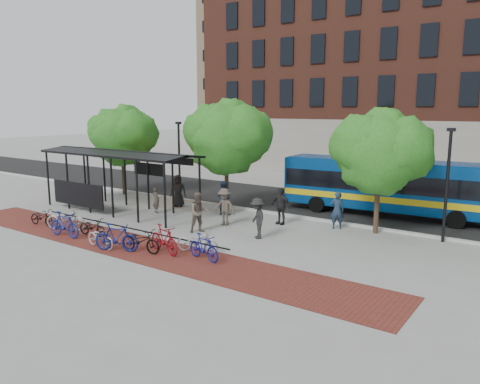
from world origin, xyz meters
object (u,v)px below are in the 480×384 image
Objects in this scene: pedestrian_1 at (156,200)px; bus_shelter at (117,160)px; bike_3 at (64,225)px; pedestrian_8 at (199,212)px; bike_4 at (93,227)px; bike_8 at (141,241)px; tree_a at (123,134)px; bike_10 at (198,241)px; bike_0 at (42,217)px; bike_6 at (100,237)px; bike_2 at (66,219)px; bike_9 at (164,239)px; pedestrian_0 at (178,191)px; pedestrian_3 at (224,207)px; bus at (388,184)px; tree_c at (382,150)px; pedestrian_7 at (337,210)px; bike_7 at (116,237)px; pedestrian_4 at (281,206)px; bike_11 at (204,247)px; tree_b at (228,135)px; lamp_post_left at (179,159)px; pedestrian_9 at (258,218)px; lamp_post_right at (447,182)px.

bus_shelter is at bearing 36.43° from pedestrian_1.
bike_3 is 1.01× the size of pedestrian_8.
bike_8 reaches higher than bike_4.
tree_a is 3.11× the size of bike_3.
bike_8 is 2.39m from bike_10.
bike_3 is 1.29m from bike_4.
bike_6 reaches higher than bike_0.
tree_a is 2.92× the size of bike_2.
pedestrian_0 is at bearing 52.91° from bike_9.
bike_3 is at bearing -132.65° from pedestrian_3.
bus is at bearing -9.60° from bike_9.
pedestrian_8 is at bearing -145.93° from tree_c.
bike_8 is 9.29m from pedestrian_0.
bike_10 is 0.93× the size of pedestrian_8.
bike_8 is 7.49m from pedestrian_1.
bike_6 is 0.94× the size of pedestrian_7.
bike_7 is at bearing -104.27° from pedestrian_3.
pedestrian_4 is (2.34, 7.57, 0.47)m from bike_8.
tree_b is at bearing 41.52° from bike_11.
bike_9 is at bearing -65.48° from bike_6.
lamp_post_left is 7.15m from pedestrian_3.
pedestrian_3 is at bearing -9.46° from bike_8.
bike_4 is 0.85× the size of bike_7.
bike_7 is 4.45m from pedestrian_8.
bike_4 is at bearing -106.66° from pedestrian_9.
bike_10 is 4.73m from pedestrian_3.
bike_3 is 1.13× the size of bike_11.
bike_6 is at bearing -96.35° from bike_3.
tree_a is 14.03m from bike_7.
tree_a is at bearing -29.70° from pedestrian_7.
pedestrian_0 is at bearing -23.31° from bike_0.
bike_8 is 7.94m from pedestrian_4.
tree_c reaches higher than pedestrian_7.
pedestrian_9 is at bearing -86.82° from bike_2.
pedestrian_4 is 1.03× the size of pedestrian_7.
pedestrian_9 reaches higher than bike_6.
pedestrian_9 is at bearing -72.03° from bike_0.
bike_8 is (-10.01, -8.98, -2.24)m from lamp_post_right.
bike_3 is 7.77m from pedestrian_3.
lamp_post_right is 2.65× the size of pedestrian_3.
bike_8 is 5.44m from pedestrian_9.
pedestrian_7 reaches higher than bike_6.
bike_6 is 0.93× the size of pedestrian_9.
pedestrian_3 is at bearing 39.73° from bike_11.
pedestrian_7 is 4.42m from pedestrian_9.
tree_c is 3.53× the size of bike_4.
bike_11 is (0.86, -0.63, 0.04)m from bike_10.
bike_8 is 0.97× the size of pedestrian_0.
pedestrian_8 is (4.76, -1.83, 0.22)m from pedestrian_1.
lamp_post_right is at bearing -61.00° from bike_3.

